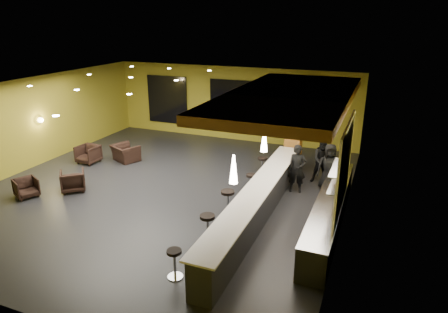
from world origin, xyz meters
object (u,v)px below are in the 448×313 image
at_px(pendant_2, 285,120).
at_px(armchair_c, 88,154).
at_px(armchair_b, 73,181).
at_px(bar_stool_0, 175,260).
at_px(staff_b, 323,160).
at_px(bar_stool_4, 262,164).
at_px(prep_counter, 329,212).
at_px(pendant_1, 264,140).
at_px(armchair_a, 26,188).
at_px(bar_counter, 257,205).
at_px(staff_c, 329,167).
at_px(armchair_d, 125,153).
at_px(bar_stool_2, 228,200).
at_px(bar_stool_1, 207,225).
at_px(staff_a, 297,169).
at_px(column, 294,126).
at_px(bar_stool_3, 251,182).
at_px(pendant_0, 234,169).

xyz_separation_m(pendant_2, armchair_c, (-7.91, -0.86, -1.98)).
relative_size(armchair_b, bar_stool_0, 1.11).
xyz_separation_m(staff_b, bar_stool_4, (-2.20, -0.18, -0.40)).
bearing_deg(bar_stool_4, prep_counter, -45.61).
xyz_separation_m(pendant_1, armchair_a, (-7.62, -1.78, -2.03)).
xyz_separation_m(bar_counter, prep_counter, (2.00, 0.50, -0.07)).
height_order(pendant_1, staff_c, pendant_1).
height_order(staff_b, bar_stool_0, staff_b).
xyz_separation_m(armchair_d, bar_stool_2, (5.74, -2.98, 0.19)).
height_order(prep_counter, bar_stool_1, prep_counter).
distance_m(pendant_1, armchair_c, 8.32).
xyz_separation_m(armchair_c, armchair_d, (1.27, 0.77, -0.03)).
height_order(armchair_c, bar_stool_4, armchair_c).
bearing_deg(bar_stool_1, staff_c, 62.62).
bearing_deg(staff_b, bar_counter, -126.70).
height_order(bar_counter, pendant_1, pendant_1).
height_order(prep_counter, bar_stool_0, prep_counter).
relative_size(staff_b, staff_c, 1.03).
bearing_deg(prep_counter, bar_stool_1, -142.63).
distance_m(staff_c, bar_stool_1, 5.32).
xyz_separation_m(pendant_1, staff_a, (0.61, 1.99, -1.52)).
bearing_deg(prep_counter, pendant_1, 180.00).
xyz_separation_m(bar_counter, column, (0.00, 4.60, 1.25)).
bearing_deg(bar_stool_3, armchair_d, 168.49).
xyz_separation_m(staff_b, bar_stool_2, (-2.21, -3.70, -0.33)).
xyz_separation_m(column, armchair_b, (-6.54, -4.89, -1.39)).
height_order(bar_stool_0, bar_stool_2, bar_stool_2).
bearing_deg(bar_stool_0, staff_c, 68.25).
xyz_separation_m(pendant_1, pendant_2, (0.00, 2.50, 0.00)).
bearing_deg(staff_c, staff_b, 100.87).
relative_size(pendant_2, staff_b, 0.41).
bearing_deg(column, pendant_1, -90.00).
bearing_deg(staff_c, pendant_1, -137.39).
relative_size(prep_counter, pendant_2, 8.57).
bearing_deg(bar_stool_2, prep_counter, 11.04).
bearing_deg(pendant_1, staff_c, 57.82).
xyz_separation_m(staff_a, armchair_d, (-7.25, 0.42, -0.49)).
height_order(pendant_0, pendant_2, same).
relative_size(bar_counter, bar_stool_3, 11.19).
relative_size(armchair_a, bar_stool_1, 0.85).
relative_size(armchair_a, bar_stool_2, 0.84).
relative_size(bar_counter, column, 2.29).
relative_size(pendant_0, bar_stool_1, 0.85).
distance_m(prep_counter, bar_stool_4, 4.13).
relative_size(pendant_2, armchair_b, 0.88).
relative_size(staff_b, bar_stool_2, 2.06).
bearing_deg(armchair_a, pendant_1, -50.54).
bearing_deg(prep_counter, staff_a, 124.89).
distance_m(pendant_1, bar_stool_3, 2.37).
bearing_deg(pendant_2, staff_b, 25.76).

